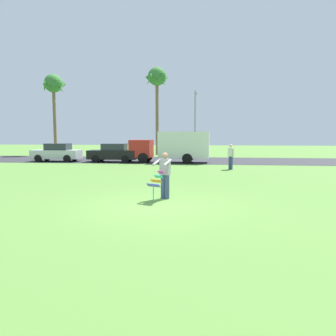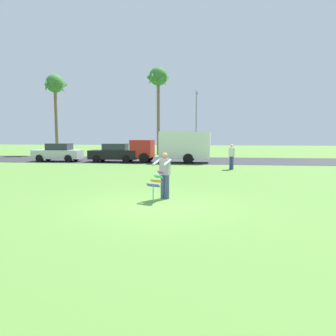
# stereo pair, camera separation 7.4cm
# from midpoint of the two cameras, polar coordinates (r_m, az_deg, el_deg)

# --- Properties ---
(ground_plane) EXTENTS (120.00, 120.00, 0.00)m
(ground_plane) POSITION_cam_midpoint_polar(r_m,az_deg,el_deg) (10.73, -2.28, -6.88)
(ground_plane) COLOR #568438
(road_strip) EXTENTS (120.00, 8.00, 0.01)m
(road_strip) POSITION_cam_midpoint_polar(r_m,az_deg,el_deg) (29.45, 3.24, 1.39)
(road_strip) COLOR #2D2D33
(road_strip) RESTS_ON ground
(person_kite_flyer) EXTENTS (0.69, 0.76, 1.73)m
(person_kite_flyer) POSITION_cam_midpoint_polar(r_m,az_deg,el_deg) (11.79, -0.76, -1.00)
(person_kite_flyer) COLOR #384772
(person_kite_flyer) RESTS_ON ground
(kite_held) EXTENTS (0.59, 0.72, 1.10)m
(kite_held) POSITION_cam_midpoint_polar(r_m,az_deg,el_deg) (11.21, -2.35, -2.49)
(kite_held) COLOR #D83399
(kite_held) RESTS_ON ground
(parked_car_silver) EXTENTS (4.22, 1.87, 1.60)m
(parked_car_silver) POSITION_cam_midpoint_polar(r_m,az_deg,el_deg) (29.90, -19.35, 2.60)
(parked_car_silver) COLOR silver
(parked_car_silver) RESTS_ON ground
(parked_car_black) EXTENTS (4.22, 1.88, 1.60)m
(parked_car_black) POSITION_cam_midpoint_polar(r_m,az_deg,el_deg) (28.07, -9.88, 2.65)
(parked_car_black) COLOR black
(parked_car_black) RESTS_ON ground
(parked_truck_red_cab) EXTENTS (6.77, 2.29, 2.62)m
(parked_truck_red_cab) POSITION_cam_midpoint_polar(r_m,az_deg,el_deg) (27.04, 1.07, 3.97)
(parked_truck_red_cab) COLOR #B2231E
(parked_truck_red_cab) RESTS_ON ground
(palm_tree_left_near) EXTENTS (2.58, 2.71, 9.35)m
(palm_tree_left_near) POSITION_cam_midpoint_polar(r_m,az_deg,el_deg) (40.43, -19.90, 13.48)
(palm_tree_left_near) COLOR brown
(palm_tree_left_near) RESTS_ON ground
(palm_tree_right_near) EXTENTS (2.58, 2.71, 10.10)m
(palm_tree_right_near) POSITION_cam_midpoint_polar(r_m,az_deg,el_deg) (38.08, -2.05, 15.35)
(palm_tree_right_near) COLOR brown
(palm_tree_right_near) RESTS_ON ground
(streetlight_pole) EXTENTS (0.24, 1.65, 7.00)m
(streetlight_pole) POSITION_cam_midpoint_polar(r_m,az_deg,el_deg) (34.58, 4.81, 8.69)
(streetlight_pole) COLOR #9E9EA3
(streetlight_pole) RESTS_ON ground
(person_walker_near) EXTENTS (0.40, 0.46, 1.73)m
(person_walker_near) POSITION_cam_midpoint_polar(r_m,az_deg,el_deg) (22.10, 11.10, 2.14)
(person_walker_near) COLOR #384772
(person_walker_near) RESTS_ON ground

